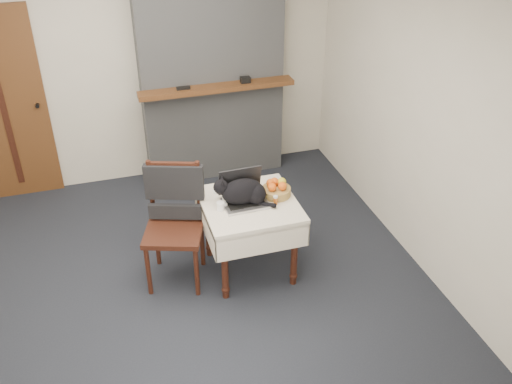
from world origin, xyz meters
TOP-DOWN VIEW (x-y plane):
  - ground at (0.00, 0.00)m, footprint 4.50×4.50m
  - room_shell at (0.00, 0.46)m, footprint 4.52×4.01m
  - door at (-1.20, 1.97)m, footprint 0.82×0.10m
  - chimney at (0.90, 1.85)m, footprint 1.62×0.48m
  - side_table at (0.78, 0.03)m, footprint 0.78×0.78m
  - laptop at (0.74, 0.08)m, footprint 0.37×0.32m
  - cat at (0.73, 0.04)m, footprint 0.49×0.31m
  - cream_jar at (0.52, -0.01)m, footprint 0.06×0.06m
  - pill_bottle at (0.98, -0.05)m, footprint 0.04×0.04m
  - fruit_basket at (1.03, 0.08)m, footprint 0.24×0.24m
  - desk_clutter at (0.91, 0.07)m, footprint 0.14×0.03m
  - chair at (0.17, 0.19)m, footprint 0.60×0.59m

SIDE VIEW (x-z plane):
  - ground at x=0.00m, z-range 0.00..0.00m
  - side_table at x=0.78m, z-range 0.24..0.94m
  - chair at x=0.17m, z-range 0.15..1.20m
  - desk_clutter at x=0.91m, z-range 0.70..0.71m
  - cream_jar at x=0.52m, z-range 0.70..0.77m
  - pill_bottle at x=0.98m, z-range 0.70..0.78m
  - fruit_basket at x=1.03m, z-range 0.69..0.83m
  - laptop at x=0.74m, z-range 0.63..0.90m
  - cat at x=0.73m, z-range 0.68..0.93m
  - door at x=-1.20m, z-range 0.00..2.00m
  - chimney at x=0.90m, z-range 0.00..2.60m
  - room_shell at x=0.00m, z-range 0.46..3.07m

